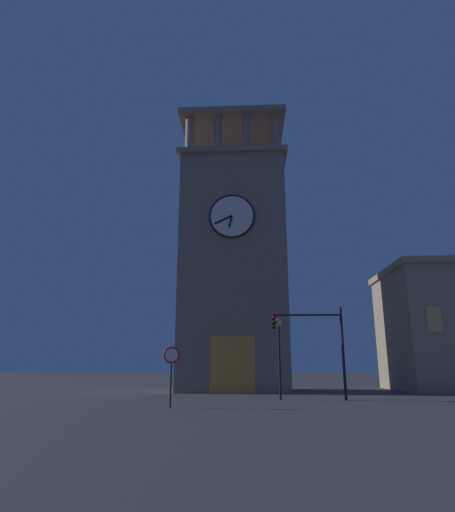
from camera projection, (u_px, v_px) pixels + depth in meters
name	position (u px, v px, depth m)	size (l,w,h in m)	color
ground_plane	(257.00, 393.00, 30.97)	(200.00, 200.00, 0.00)	#424247
clocktower	(234.00, 266.00, 35.52)	(8.90, 7.58, 25.01)	gray
traffic_signal_near	(318.00, 336.00, 24.79)	(4.12, 0.41, 5.22)	black
street_lamp	(279.00, 342.00, 25.07)	(0.44, 0.44, 4.57)	black
no_horn_sign	(171.00, 360.00, 19.98)	(0.78, 0.14, 2.75)	black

